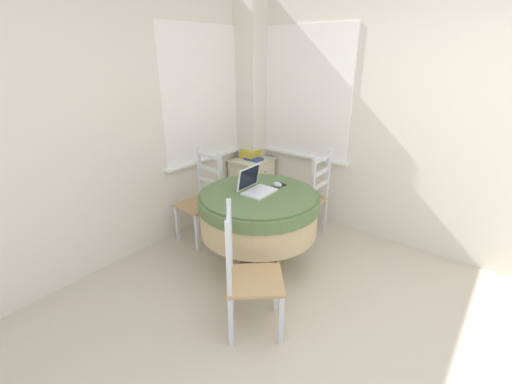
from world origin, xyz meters
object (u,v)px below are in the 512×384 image
object	(u,v)px
cell_phone	(280,184)
dining_chair_near_right_window	(309,198)
computer_mouse	(277,184)
storage_box	(251,154)
round_dining_table	(259,210)
dining_chair_camera_near	(248,277)
laptop	(256,187)
dining_chair_near_back_window	(202,200)
book_on_cabinet	(254,159)
corner_cabinet	(252,184)

from	to	relation	value
cell_phone	dining_chair_near_right_window	size ratio (longest dim) A/B	0.12
computer_mouse	storage_box	xyz separation A→B (m)	(0.80, 0.97, -0.06)
computer_mouse	storage_box	world-z (taller)	computer_mouse
round_dining_table	dining_chair_camera_near	world-z (taller)	dining_chair_camera_near
laptop	storage_box	xyz separation A→B (m)	(1.02, 0.89, -0.08)
laptop	cell_phone	xyz separation A→B (m)	(0.29, -0.07, -0.04)
laptop	dining_chair_near_back_window	xyz separation A→B (m)	(0.04, 0.76, -0.36)
book_on_cabinet	corner_cabinet	bearing A→B (deg)	68.00
round_dining_table	dining_chair_near_right_window	bearing A→B (deg)	-4.31
laptop	dining_chair_camera_near	world-z (taller)	same
computer_mouse	cell_phone	bearing A→B (deg)	14.18
round_dining_table	computer_mouse	distance (m)	0.30
cell_phone	storage_box	distance (m)	1.20
laptop	book_on_cabinet	bearing A→B (deg)	39.54
cell_phone	storage_box	world-z (taller)	storage_box
cell_phone	corner_cabinet	size ratio (longest dim) A/B	0.18
dining_chair_near_back_window	computer_mouse	bearing A→B (deg)	-77.97
laptop	corner_cabinet	world-z (taller)	laptop
round_dining_table	dining_chair_camera_near	xyz separation A→B (m)	(-0.69, -0.44, -0.14)
corner_cabinet	dining_chair_near_back_window	bearing A→B (deg)	-175.12
dining_chair_near_back_window	dining_chair_camera_near	xyz separation A→B (m)	(-0.73, -1.24, 0.00)
round_dining_table	computer_mouse	world-z (taller)	computer_mouse
cell_phone	dining_chair_near_right_window	bearing A→B (deg)	-3.90
computer_mouse	cell_phone	size ratio (longest dim) A/B	0.77
cell_phone	storage_box	bearing A→B (deg)	52.55
dining_chair_near_right_window	corner_cabinet	world-z (taller)	dining_chair_near_right_window
corner_cabinet	book_on_cabinet	distance (m)	0.35
dining_chair_near_right_window	cell_phone	bearing A→B (deg)	176.10
laptop	dining_chair_camera_near	bearing A→B (deg)	-145.33
dining_chair_near_back_window	book_on_cabinet	world-z (taller)	dining_chair_near_back_window
storage_box	laptop	bearing A→B (deg)	-138.95
cell_phone	dining_chair_near_back_window	bearing A→B (deg)	106.79
computer_mouse	dining_chair_near_right_window	bearing A→B (deg)	-1.70
cell_phone	storage_box	size ratio (longest dim) A/B	0.56
dining_chair_near_right_window	dining_chair_camera_near	bearing A→B (deg)	-165.85
corner_cabinet	storage_box	bearing A→B (deg)	57.54
round_dining_table	computer_mouse	bearing A→B (deg)	-10.97
dining_chair_near_back_window	storage_box	xyz separation A→B (m)	(0.98, 0.12, 0.27)
computer_mouse	dining_chair_near_right_window	world-z (taller)	dining_chair_near_right_window
dining_chair_camera_near	book_on_cabinet	size ratio (longest dim) A/B	4.55
dining_chair_camera_near	storage_box	distance (m)	2.21
storage_box	dining_chair_near_right_window	bearing A→B (deg)	-102.46
cell_phone	corner_cabinet	bearing A→B (deg)	52.33
laptop	round_dining_table	bearing A→B (deg)	-101.21
round_dining_table	cell_phone	size ratio (longest dim) A/B	8.97
dining_chair_near_back_window	round_dining_table	bearing A→B (deg)	-93.18
dining_chair_camera_near	computer_mouse	bearing A→B (deg)	23.39
dining_chair_camera_near	cell_phone	bearing A→B (deg)	22.77
round_dining_table	computer_mouse	size ratio (longest dim) A/B	11.69
dining_chair_near_right_window	corner_cabinet	size ratio (longest dim) A/B	1.47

